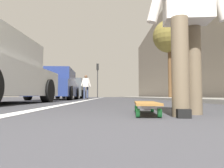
{
  "coord_description": "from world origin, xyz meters",
  "views": [
    {
      "loc": [
        -0.55,
        0.29,
        0.17
      ],
      "look_at": [
        10.3,
        0.09,
        0.79
      ],
      "focal_mm": 34.26,
      "sensor_mm": 36.0,
      "label": 1
    }
  ],
  "objects": [
    {
      "name": "street_tree_mid",
      "position": [
        11.47,
        -3.23,
        3.58
      ],
      "size": [
        1.89,
        1.89,
        4.56
      ],
      "color": "brown",
      "rests_on": "ground"
    },
    {
      "name": "lane_stripe_white",
      "position": [
        20.0,
        1.18,
        0.0
      ],
      "size": [
        52.0,
        0.16,
        0.01
      ],
      "primitive_type": "cube",
      "color": "silver",
      "rests_on": "ground"
    },
    {
      "name": "skateboard",
      "position": [
        1.44,
        -0.06,
        0.09
      ],
      "size": [
        0.86,
        0.29,
        0.11
      ],
      "color": "green",
      "rests_on": "ground"
    },
    {
      "name": "skater_person",
      "position": [
        1.29,
        -0.41,
        0.94
      ],
      "size": [
        0.44,
        0.72,
        1.64
      ],
      "color": "brown",
      "rests_on": "ground"
    },
    {
      "name": "traffic_light",
      "position": [
        25.66,
        1.58,
        2.9
      ],
      "size": [
        0.33,
        0.28,
        4.19
      ],
      "color": "#2D2D2D",
      "rests_on": "ground"
    },
    {
      "name": "building_facade",
      "position": [
        22.0,
        -6.45,
        4.98
      ],
      "size": [
        40.0,
        1.2,
        9.96
      ],
      "primitive_type": "cube",
      "color": "gray",
      "rests_on": "ground"
    },
    {
      "name": "parked_car_far",
      "position": [
        15.5,
        2.99,
        0.7
      ],
      "size": [
        4.14,
        1.97,
        1.47
      ],
      "color": "#4C5156",
      "rests_on": "ground"
    },
    {
      "name": "sidewalk_curb",
      "position": [
        18.0,
        -3.63,
        0.05
      ],
      "size": [
        52.0,
        3.2,
        0.11
      ],
      "primitive_type": "cube",
      "color": "#9E9B93",
      "rests_on": "ground"
    },
    {
      "name": "parked_car_mid",
      "position": [
        9.96,
        2.87,
        0.7
      ],
      "size": [
        4.65,
        2.12,
        1.47
      ],
      "color": "navy",
      "rests_on": "ground"
    },
    {
      "name": "pedestrian_distant",
      "position": [
        13.78,
        1.78,
        0.91
      ],
      "size": [
        0.45,
        0.7,
        1.6
      ],
      "color": "#384260",
      "rests_on": "ground"
    },
    {
      "name": "ground_plane",
      "position": [
        10.0,
        0.0,
        0.0
      ],
      "size": [
        80.0,
        80.0,
        0.0
      ],
      "primitive_type": "plane",
      "color": "#38383D"
    }
  ]
}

